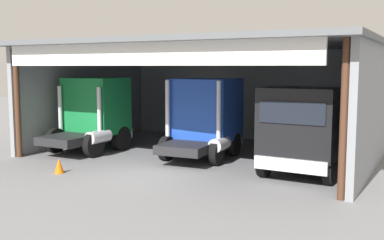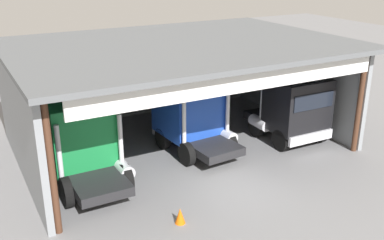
# 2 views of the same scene
# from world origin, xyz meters

# --- Properties ---
(ground_plane) EXTENTS (80.00, 80.00, 0.00)m
(ground_plane) POSITION_xyz_m (0.00, 0.00, 0.00)
(ground_plane) COLOR slate
(ground_plane) RESTS_ON ground
(workshop_shed) EXTENTS (14.62, 10.68, 4.94)m
(workshop_shed) POSITION_xyz_m (0.00, 5.62, 3.48)
(workshop_shed) COLOR gray
(workshop_shed) RESTS_ON ground
(truck_green_right_bay) EXTENTS (2.70, 4.13, 3.38)m
(truck_green_right_bay) POSITION_xyz_m (-4.95, 2.93, 1.78)
(truck_green_right_bay) COLOR #197F3D
(truck_green_right_bay) RESTS_ON ground
(truck_blue_center_right_bay) EXTENTS (2.90, 4.59, 3.39)m
(truck_blue_center_right_bay) POSITION_xyz_m (0.30, 3.99, 1.82)
(truck_blue_center_right_bay) COLOR #1E47B7
(truck_blue_center_right_bay) RESTS_ON ground
(truck_black_center_left_bay) EXTENTS (2.78, 4.20, 3.19)m
(truck_black_center_left_bay) POSITION_xyz_m (4.93, 2.42, 1.68)
(truck_black_center_left_bay) COLOR black
(truck_black_center_left_bay) RESTS_ON ground
(oil_drum) EXTENTS (0.58, 0.58, 0.90)m
(oil_drum) POSITION_xyz_m (2.22, 8.49, 0.45)
(oil_drum) COLOR gold
(oil_drum) RESTS_ON ground
(tool_cart) EXTENTS (0.90, 0.60, 1.00)m
(tool_cart) POSITION_xyz_m (2.59, 8.86, 0.50)
(tool_cart) COLOR black
(tool_cart) RESTS_ON ground
(traffic_cone) EXTENTS (0.36, 0.36, 0.56)m
(traffic_cone) POSITION_xyz_m (-3.03, -1.29, 0.28)
(traffic_cone) COLOR orange
(traffic_cone) RESTS_ON ground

